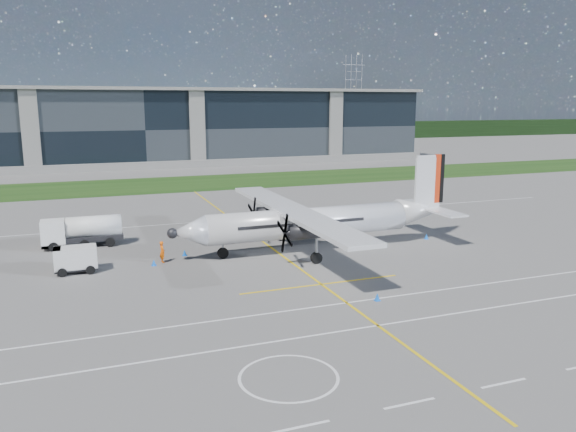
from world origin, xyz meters
The scene contains 16 objects.
ground centered at (0.00, 40.00, 0.00)m, with size 400.00×400.00×0.00m, color #5E5C59.
grass_strip centered at (0.00, 48.00, 0.02)m, with size 400.00×18.00×0.04m, color #17380F.
terminal_building centered at (0.00, 80.00, 7.50)m, with size 120.00×20.00×15.00m, color black.
tree_line centered at (0.00, 140.00, 3.00)m, with size 400.00×6.00×6.00m, color black.
pylon_east centered at (85.00, 150.00, 15.00)m, with size 9.00×4.60×30.00m, color gray, non-canonical shape.
yellow_taxiway_centerline centered at (3.00, 10.00, 0.01)m, with size 0.20×70.00×0.01m, color yellow.
white_lane_line centered at (0.00, -14.00, 0.01)m, with size 90.00×0.15×0.01m, color white.
turboprop_aircraft centered at (6.67, 3.05, 3.97)m, with size 25.51×26.46×7.94m, color silver, non-canonical shape.
fuel_tanker_truck centered at (-13.08, 11.37, 1.35)m, with size 7.19×2.34×2.70m, color white, non-canonical shape.
baggage_tug centered at (-13.17, 3.19, 0.98)m, with size 3.27×1.96×1.96m, color silver, non-canonical shape.
ground_crew_person centered at (-6.68, 3.60, 1.00)m, with size 0.81×0.58×2.00m, color #F25907.
safety_cone_portwing centered at (5.05, -10.30, 0.25)m, with size 0.36×0.36×0.50m, color blue.
safety_cone_fwd centered at (-7.46, 2.93, 0.25)m, with size 0.36×0.36×0.50m, color blue.
safety_cone_tail centered at (17.76, 2.87, 0.25)m, with size 0.36×0.36×0.50m, color blue.
safety_cone_nose_stbd centered at (-4.65, 5.02, 0.25)m, with size 0.36×0.36×0.50m, color blue.
safety_cone_stbdwing centered at (4.00, 16.58, 0.25)m, with size 0.36×0.36×0.50m, color blue.
Camera 1 is at (-12.53, -40.61, 12.56)m, focal length 35.00 mm.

